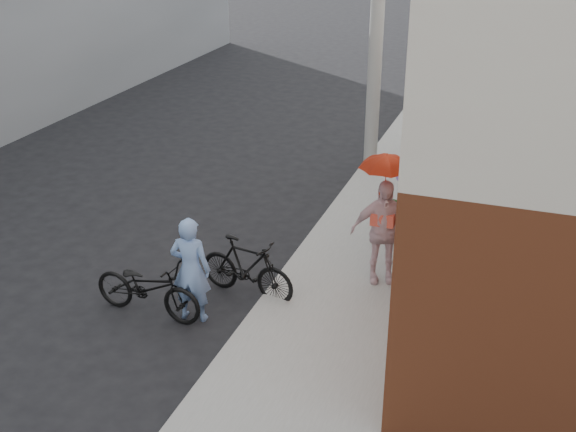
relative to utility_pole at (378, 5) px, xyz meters
The scene contains 11 objects.
ground 7.03m from the utility_pole, 100.39° to the right, with size 80.00×80.00×0.00m, color black.
sidewalk 5.37m from the utility_pole, 75.96° to the right, with size 2.20×24.00×0.12m, color gray.
curb 5.28m from the utility_pole, 92.29° to the right, with size 0.12×24.00×0.12m, color #9E9E99.
utility_pole is the anchor object (origin of this frame).
officer 7.03m from the utility_pole, 98.74° to the right, with size 0.57×0.37×1.57m, color #779AD4.
bike_left 7.40m from the utility_pole, 103.90° to the right, with size 0.59×1.71×0.90m, color black.
bike_right 6.37m from the utility_pole, 95.11° to the right, with size 0.44×1.57×0.95m, color black.
kimono_woman 5.45m from the utility_pole, 74.35° to the right, with size 0.95×0.40×1.63m, color beige.
parasol 5.02m from the utility_pole, 74.35° to the right, with size 0.76×0.76×0.67m, color red.
planter 4.58m from the utility_pole, 66.11° to the right, with size 0.42×0.42×0.22m, color black.
potted_plant 4.31m from the utility_pole, 66.11° to the right, with size 0.51×0.45×0.57m, color #2C5B24.
Camera 1 is at (4.33, -8.19, 5.60)m, focal length 45.00 mm.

